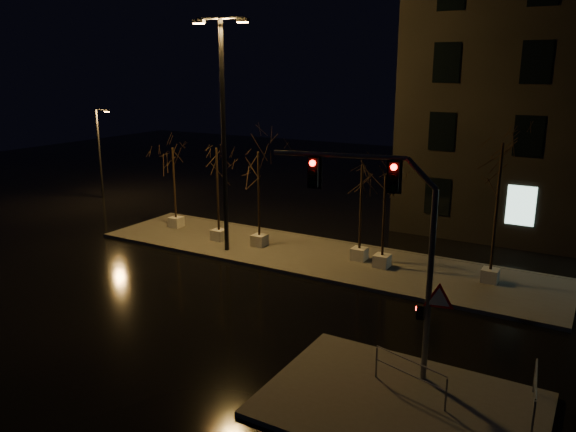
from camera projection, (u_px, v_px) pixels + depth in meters
The scene contains 14 objects.
ground at pixel (240, 302), 21.11m from camera, with size 90.00×90.00×0.00m, color black.
median at pixel (314, 256), 26.12m from camera, with size 22.00×5.00×0.15m, color #4C4A44.
sidewalk_corner at pixel (401, 405), 14.53m from camera, with size 7.00×5.00×0.15m, color #4C4A44.
tree_0 at pixel (173, 166), 29.79m from camera, with size 1.80×1.80×4.46m.
tree_1 at pixel (217, 169), 27.35m from camera, with size 1.80×1.80×4.79m.
tree_2 at pixel (258, 173), 26.46m from camera, with size 1.80×1.80×4.72m.
tree_3 at pixel (362, 187), 24.52m from camera, with size 1.80×1.80×4.44m.
tree_4 at pixel (385, 195), 23.64m from camera, with size 1.80×1.80×4.22m.
tree_5 at pixel (500, 175), 21.61m from camera, with size 1.80×1.80×5.79m.
traffic_signal_mast at pixel (394, 235), 14.90m from camera, with size 4.99×1.14×6.20m.
streetlight_main at pixel (223, 121), 25.22m from camera, with size 2.63×0.76×10.53m.
streetlight_far at pixel (100, 150), 37.44m from camera, with size 1.18×0.26×5.98m.
guard_rail_a at pixel (410, 372), 14.77m from camera, with size 2.16×0.70×0.97m.
guard_rail_b at pixel (535, 390), 13.92m from camera, with size 0.26×2.08×0.99m.
Camera 1 is at (11.37, -16.06, 8.50)m, focal length 35.00 mm.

